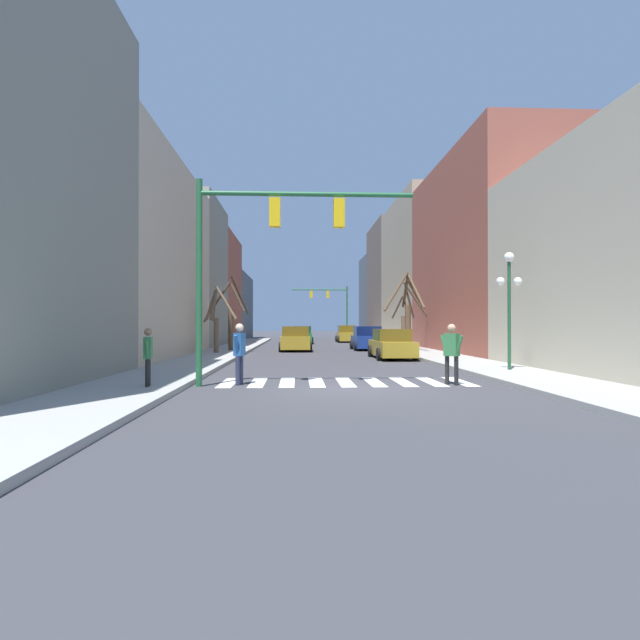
# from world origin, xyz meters

# --- Properties ---
(ground_plane) EXTENTS (240.00, 240.00, 0.00)m
(ground_plane) POSITION_xyz_m (0.00, 0.00, 0.00)
(ground_plane) COLOR #38383D
(sidewalk_left) EXTENTS (2.92, 90.00, 0.15)m
(sidewalk_left) POSITION_xyz_m (-6.04, 0.00, 0.07)
(sidewalk_left) COLOR #9E9E99
(sidewalk_left) RESTS_ON ground_plane
(sidewalk_right) EXTENTS (2.92, 90.00, 0.15)m
(sidewalk_right) POSITION_xyz_m (6.04, 0.00, 0.07)
(sidewalk_right) COLOR #9E9E99
(sidewalk_right) RESTS_ON ground_plane
(building_row_left) EXTENTS (6.00, 59.96, 12.48)m
(building_row_left) POSITION_xyz_m (-10.50, 21.74, 5.27)
(building_row_left) COLOR gray
(building_row_left) RESTS_ON ground_plane
(building_row_right) EXTENTS (6.00, 64.76, 13.61)m
(building_row_right) POSITION_xyz_m (10.50, 28.59, 5.95)
(building_row_right) COLOR #BCB299
(building_row_right) RESTS_ON ground_plane
(crosswalk_stripes) EXTENTS (7.65, 2.60, 0.01)m
(crosswalk_stripes) POSITION_xyz_m (-0.00, 1.61, 0.00)
(crosswalk_stripes) COLOR white
(crosswalk_stripes) RESTS_ON ground_plane
(traffic_signal_near) EXTENTS (6.35, 0.28, 6.01)m
(traffic_signal_near) POSITION_xyz_m (-2.51, 0.73, 4.35)
(traffic_signal_near) COLOR #236038
(traffic_signal_near) RESTS_ON ground_plane
(traffic_signal_far) EXTENTS (6.57, 0.28, 6.26)m
(traffic_signal_far) POSITION_xyz_m (2.46, 44.54, 4.54)
(traffic_signal_far) COLOR #236038
(traffic_signal_far) RESTS_ON ground_plane
(street_lamp_right_corner) EXTENTS (0.95, 0.36, 4.28)m
(street_lamp_right_corner) POSITION_xyz_m (6.22, 3.97, 3.18)
(street_lamp_right_corner) COLOR #1E4C2D
(street_lamp_right_corner) RESTS_ON sidewalk_right
(car_parked_left_near) EXTENTS (2.16, 4.35, 1.67)m
(car_parked_left_near) POSITION_xyz_m (-1.62, 19.88, 0.78)
(car_parked_left_near) COLOR #A38423
(car_parked_left_near) RESTS_ON ground_plane
(car_parked_left_mid) EXTENTS (2.13, 4.10, 1.66)m
(car_parked_left_mid) POSITION_xyz_m (3.40, 20.94, 0.77)
(car_parked_left_mid) COLOR navy
(car_parked_left_mid) RESTS_ON ground_plane
(car_driving_toward_lane) EXTENTS (2.02, 4.76, 1.55)m
(car_driving_toward_lane) POSITION_xyz_m (3.45, 12.09, 0.73)
(car_driving_toward_lane) COLOR #A38423
(car_driving_toward_lane) RESTS_ON ground_plane
(car_driving_away_lane) EXTENTS (2.03, 4.41, 1.69)m
(car_driving_away_lane) POSITION_xyz_m (3.45, 36.04, 0.79)
(car_driving_away_lane) COLOR #A38423
(car_driving_away_lane) RESTS_ON ground_plane
(car_parked_left_far) EXTENTS (1.99, 4.74, 1.64)m
(car_parked_left_far) POSITION_xyz_m (-1.04, 32.83, 0.77)
(car_parked_left_far) COLOR #236B38
(car_parked_left_far) RESTS_ON ground_plane
(pedestrian_on_right_sidewalk) EXTENTS (0.58, 0.65, 1.81)m
(pedestrian_on_right_sidewalk) POSITION_xyz_m (3.09, 0.78, 1.07)
(pedestrian_on_right_sidewalk) COLOR black
(pedestrian_on_right_sidewalk) RESTS_ON ground_plane
(pedestrian_on_left_sidewalk) EXTENTS (0.26, 0.67, 1.55)m
(pedestrian_on_left_sidewalk) POSITION_xyz_m (-5.46, -0.40, 1.07)
(pedestrian_on_left_sidewalk) COLOR black
(pedestrian_on_left_sidewalk) RESTS_ON sidewalk_left
(pedestrian_near_right_corner) EXTENTS (0.33, 0.78, 1.82)m
(pedestrian_near_right_corner) POSITION_xyz_m (-3.21, 1.10, 1.08)
(pedestrian_near_right_corner) COLOR #282D47
(pedestrian_near_right_corner) RESTS_ON ground_plane
(street_tree_left_near) EXTENTS (2.42, 2.59, 4.59)m
(street_tree_left_near) POSITION_xyz_m (5.83, 19.51, 2.27)
(street_tree_left_near) COLOR brown
(street_tree_left_near) RESTS_ON sidewalk_right
(street_tree_left_mid) EXTENTS (2.08, 2.34, 3.91)m
(street_tree_left_mid) POSITION_xyz_m (-6.22, 15.43, 2.07)
(street_tree_left_mid) COLOR brown
(street_tree_left_mid) RESTS_ON sidewalk_left
(street_tree_right_far) EXTENTS (2.85, 3.83, 5.01)m
(street_tree_right_far) POSITION_xyz_m (5.55, 17.55, 2.57)
(street_tree_right_far) COLOR brown
(street_tree_right_far) RESTS_ON sidewalk_right
(street_tree_right_near) EXTENTS (2.45, 1.76, 4.79)m
(street_tree_right_near) POSITION_xyz_m (-5.76, 18.36, 2.15)
(street_tree_right_near) COLOR #473828
(street_tree_right_near) RESTS_ON sidewalk_left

